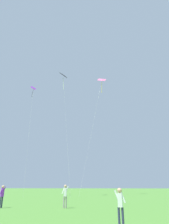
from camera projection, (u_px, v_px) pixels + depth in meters
kite_black_large at (63, 80)px, 42.09m from camera, size 4.10×6.48×24.19m
kite_pink_low at (101, 84)px, 48.94m from camera, size 4.74×11.31×26.80m
kite_purple_streamer at (33, 95)px, 39.55m from camera, size 2.40×4.93×20.46m
person_foreground_watcher at (2, 194)px, 16.06m from camera, size 0.25×0.53×1.66m
person_near_tree at (65, 194)px, 15.91m from camera, size 0.55×0.23×1.71m
person_with_spool at (120, 203)px, 8.63m from camera, size 0.49×0.20×1.51m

